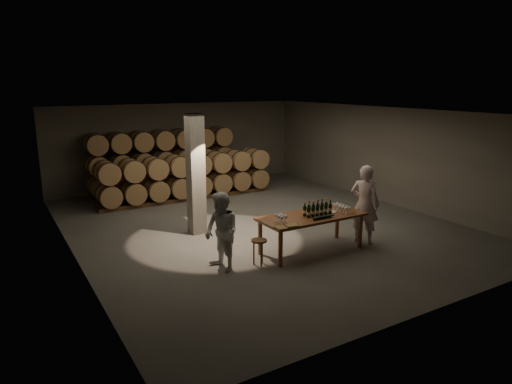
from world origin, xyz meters
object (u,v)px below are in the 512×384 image
plate (330,212)px  person_man (365,204)px  bottle_cluster (318,210)px  person_woman (222,232)px  notebook_near (292,225)px  stool (259,244)px  tasting_table (312,219)px

plate → person_man: person_man is taller
bottle_cluster → person_woman: size_ratio=0.43×
notebook_near → bottle_cluster: bearing=32.4°
stool → person_man: 3.09m
notebook_near → person_man: person_man is taller
plate → person_woman: bearing=178.2°
notebook_near → person_woman: bearing=170.7°
bottle_cluster → person_woman: (-2.50, 0.11, -0.16)m
notebook_near → person_man: size_ratio=0.14×
stool → person_woman: (-0.83, 0.17, 0.38)m
bottle_cluster → notebook_near: bearing=-158.2°
plate → notebook_near: notebook_near is taller
plate → stool: plate is taller
stool → person_woman: bearing=168.4°
notebook_near → person_man: 2.43m
tasting_table → stool: tasting_table is taller
tasting_table → notebook_near: size_ratio=9.54×
bottle_cluster → notebook_near: size_ratio=2.70×
plate → stool: (-2.08, -0.08, -0.43)m
plate → notebook_near: bearing=-163.3°
notebook_near → person_woman: (-1.46, 0.53, -0.05)m
tasting_table → person_man: 1.54m
plate → notebook_near: size_ratio=1.05×
tasting_table → person_woman: person_woman is taller
notebook_near → plate: bearing=27.3°
tasting_table → notebook_near: (-0.90, -0.45, 0.12)m
notebook_near → stool: 0.84m
tasting_table → bottle_cluster: bearing=-14.5°
plate → notebook_near: 1.51m
plate → bottle_cluster: bearing=-177.1°
notebook_near → person_man: bearing=16.8°
bottle_cluster → stool: bearing=-178.0°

